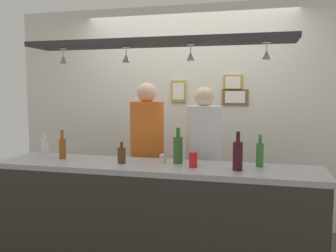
# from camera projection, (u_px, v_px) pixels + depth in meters

# --- Properties ---
(back_wall) EXTENTS (4.40, 0.06, 2.60)m
(back_wall) POSITION_uv_depth(u_px,v_px,m) (188.00, 115.00, 4.32)
(back_wall) COLOR silver
(back_wall) RESTS_ON ground_plane
(bar_counter) EXTENTS (2.70, 0.55, 0.98)m
(bar_counter) POSITION_uv_depth(u_px,v_px,m) (150.00, 207.00, 2.84)
(bar_counter) COLOR #99999E
(bar_counter) RESTS_ON ground_plane
(overhead_glass_rack) EXTENTS (2.20, 0.36, 0.04)m
(overhead_glass_rack) POSITION_uv_depth(u_px,v_px,m) (156.00, 42.00, 2.90)
(overhead_glass_rack) COLOR black
(hanging_wineglass_far_left) EXTENTS (0.07, 0.07, 0.13)m
(hanging_wineglass_far_left) POSITION_uv_depth(u_px,v_px,m) (63.00, 59.00, 3.16)
(hanging_wineglass_far_left) COLOR silver
(hanging_wineglass_far_left) RESTS_ON overhead_glass_rack
(hanging_wineglass_left) EXTENTS (0.07, 0.07, 0.13)m
(hanging_wineglass_left) POSITION_uv_depth(u_px,v_px,m) (126.00, 58.00, 3.04)
(hanging_wineglass_left) COLOR silver
(hanging_wineglass_left) RESTS_ON overhead_glass_rack
(hanging_wineglass_center_left) EXTENTS (0.07, 0.07, 0.13)m
(hanging_wineglass_center_left) POSITION_uv_depth(u_px,v_px,m) (191.00, 56.00, 2.86)
(hanging_wineglass_center_left) COLOR silver
(hanging_wineglass_center_left) RESTS_ON overhead_glass_rack
(hanging_wineglass_center) EXTENTS (0.07, 0.07, 0.13)m
(hanging_wineglass_center) POSITION_uv_depth(u_px,v_px,m) (267.00, 54.00, 2.74)
(hanging_wineglass_center) COLOR silver
(hanging_wineglass_center) RESTS_ON overhead_glass_rack
(person_left_orange_shirt) EXTENTS (0.34, 0.34, 1.67)m
(person_left_orange_shirt) POSITION_uv_depth(u_px,v_px,m) (147.00, 149.00, 3.60)
(person_left_orange_shirt) COLOR #2D334C
(person_left_orange_shirt) RESTS_ON ground_plane
(person_right_white_patterned_shirt) EXTENTS (0.34, 0.34, 1.63)m
(person_right_white_patterned_shirt) POSITION_uv_depth(u_px,v_px,m) (204.00, 154.00, 3.47)
(person_right_white_patterned_shirt) COLOR #2D334C
(person_right_white_patterned_shirt) RESTS_ON ground_plane
(bottle_beer_green_import) EXTENTS (0.06, 0.06, 0.26)m
(bottle_beer_green_import) POSITION_uv_depth(u_px,v_px,m) (260.00, 154.00, 2.86)
(bottle_beer_green_import) COLOR #336B2D
(bottle_beer_green_import) RESTS_ON bar_counter
(bottle_wine_dark_red) EXTENTS (0.08, 0.08, 0.30)m
(bottle_wine_dark_red) POSITION_uv_depth(u_px,v_px,m) (238.00, 155.00, 2.72)
(bottle_wine_dark_red) COLOR #380F19
(bottle_wine_dark_red) RESTS_ON bar_counter
(bottle_beer_amber_tall) EXTENTS (0.06, 0.06, 0.26)m
(bottle_beer_amber_tall) POSITION_uv_depth(u_px,v_px,m) (62.00, 148.00, 3.20)
(bottle_beer_amber_tall) COLOR brown
(bottle_beer_amber_tall) RESTS_ON bar_counter
(bottle_champagne_green) EXTENTS (0.08, 0.08, 0.30)m
(bottle_champagne_green) POSITION_uv_depth(u_px,v_px,m) (178.00, 149.00, 3.00)
(bottle_champagne_green) COLOR #2D5623
(bottle_champagne_green) RESTS_ON bar_counter
(bottle_beer_brown_stubby) EXTENTS (0.07, 0.07, 0.18)m
(bottle_beer_brown_stubby) POSITION_uv_depth(u_px,v_px,m) (122.00, 155.00, 3.01)
(bottle_beer_brown_stubby) COLOR #512D14
(bottle_beer_brown_stubby) RESTS_ON bar_counter
(bottle_soda_clear) EXTENTS (0.06, 0.06, 0.23)m
(bottle_soda_clear) POSITION_uv_depth(u_px,v_px,m) (45.00, 146.00, 3.36)
(bottle_soda_clear) COLOR silver
(bottle_soda_clear) RESTS_ON bar_counter
(drink_can) EXTENTS (0.07, 0.07, 0.12)m
(drink_can) POSITION_uv_depth(u_px,v_px,m) (193.00, 160.00, 2.84)
(drink_can) COLOR red
(drink_can) RESTS_ON bar_counter
(cupcake) EXTENTS (0.06, 0.06, 0.08)m
(cupcake) POSITION_uv_depth(u_px,v_px,m) (162.00, 158.00, 3.03)
(cupcake) COLOR beige
(cupcake) RESTS_ON bar_counter
(picture_frame_upper_small) EXTENTS (0.22, 0.02, 0.18)m
(picture_frame_upper_small) POSITION_uv_depth(u_px,v_px,m) (233.00, 82.00, 4.11)
(picture_frame_upper_small) COLOR #B29338
(picture_frame_upper_small) RESTS_ON back_wall
(picture_frame_lower_pair) EXTENTS (0.30, 0.02, 0.18)m
(picture_frame_lower_pair) POSITION_uv_depth(u_px,v_px,m) (235.00, 97.00, 4.12)
(picture_frame_lower_pair) COLOR brown
(picture_frame_lower_pair) RESTS_ON back_wall
(picture_frame_crest) EXTENTS (0.18, 0.02, 0.26)m
(picture_frame_crest) POSITION_uv_depth(u_px,v_px,m) (178.00, 91.00, 4.28)
(picture_frame_crest) COLOR #B29338
(picture_frame_crest) RESTS_ON back_wall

